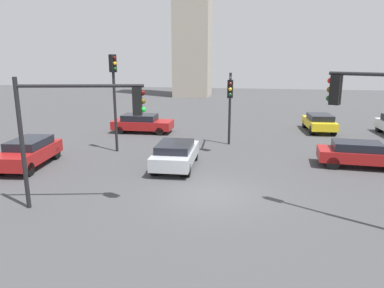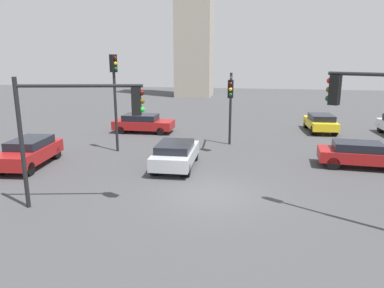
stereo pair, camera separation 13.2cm
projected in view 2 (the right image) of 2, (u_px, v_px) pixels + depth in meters
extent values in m
plane|color=#424244|center=(211.00, 195.00, 14.86)|extent=(105.46, 105.46, 0.00)
cylinder|color=black|center=(22.00, 145.00, 13.07)|extent=(0.16, 0.16, 4.88)
cylinder|color=black|center=(79.00, 86.00, 12.62)|extent=(4.41, 1.03, 0.12)
cube|color=black|center=(136.00, 101.00, 12.80)|extent=(0.38, 0.38, 1.00)
sphere|color=#4C0F0C|center=(142.00, 93.00, 12.74)|extent=(0.20, 0.20, 0.20)
sphere|color=#594714|center=(142.00, 101.00, 12.81)|extent=(0.20, 0.20, 0.20)
sphere|color=green|center=(142.00, 110.00, 12.88)|extent=(0.20, 0.20, 0.20)
cylinder|color=black|center=(230.00, 109.00, 22.94)|extent=(0.16, 0.16, 4.60)
cylinder|color=black|center=(231.00, 78.00, 21.11)|extent=(0.31, 2.79, 0.12)
cube|color=black|center=(231.00, 89.00, 20.13)|extent=(0.34, 0.34, 1.00)
sphere|color=#4C0F0C|center=(231.00, 84.00, 19.87)|extent=(0.20, 0.20, 0.20)
sphere|color=yellow|center=(231.00, 89.00, 19.94)|extent=(0.20, 0.20, 0.20)
sphere|color=#14471E|center=(230.00, 95.00, 20.01)|extent=(0.20, 0.20, 0.20)
cylinder|color=black|center=(115.00, 104.00, 21.12)|extent=(0.16, 0.16, 5.70)
cube|color=black|center=(113.00, 63.00, 20.56)|extent=(0.44, 0.44, 1.00)
sphere|color=#4C0F0C|center=(115.00, 58.00, 20.36)|extent=(0.20, 0.20, 0.20)
sphere|color=yellow|center=(115.00, 63.00, 20.43)|extent=(0.20, 0.20, 0.20)
sphere|color=#14471E|center=(116.00, 69.00, 20.50)|extent=(0.20, 0.20, 0.20)
cylinder|color=black|center=(374.00, 74.00, 11.20)|extent=(2.50, 1.48, 0.12)
cube|color=black|center=(335.00, 90.00, 12.04)|extent=(0.44, 0.44, 1.00)
sphere|color=red|center=(330.00, 81.00, 12.09)|extent=(0.20, 0.20, 0.20)
sphere|color=#594714|center=(329.00, 90.00, 12.17)|extent=(0.20, 0.20, 0.20)
sphere|color=#14471E|center=(328.00, 99.00, 12.24)|extent=(0.20, 0.20, 0.20)
cube|color=maroon|center=(361.00, 156.00, 18.41)|extent=(4.27, 1.96, 0.58)
cube|color=black|center=(358.00, 147.00, 18.35)|extent=(2.43, 1.65, 0.46)
cylinder|color=black|center=(330.00, 156.00, 19.47)|extent=(0.66, 0.35, 0.65)
cylinder|color=black|center=(333.00, 163.00, 18.14)|extent=(0.66, 0.35, 0.65)
cube|color=yellow|center=(320.00, 123.00, 27.34)|extent=(2.09, 4.12, 0.58)
cube|color=black|center=(321.00, 118.00, 27.04)|extent=(1.76, 2.34, 0.46)
cylinder|color=black|center=(306.00, 124.00, 28.81)|extent=(0.37, 0.72, 0.70)
cylinder|color=black|center=(326.00, 124.00, 28.64)|extent=(0.37, 0.72, 0.70)
cylinder|color=black|center=(314.00, 130.00, 26.18)|extent=(0.37, 0.72, 0.70)
cylinder|color=black|center=(335.00, 131.00, 26.01)|extent=(0.37, 0.72, 0.70)
cube|color=#ADB2B7|center=(176.00, 155.00, 18.44)|extent=(2.04, 4.23, 0.65)
cube|color=black|center=(175.00, 147.00, 18.13)|extent=(1.75, 2.39, 0.42)
cylinder|color=black|center=(167.00, 154.00, 19.99)|extent=(0.36, 0.65, 0.64)
cylinder|color=black|center=(195.00, 155.00, 19.77)|extent=(0.36, 0.65, 0.64)
cylinder|color=black|center=(154.00, 169.00, 17.27)|extent=(0.36, 0.65, 0.64)
cylinder|color=black|center=(186.00, 170.00, 17.05)|extent=(0.36, 0.65, 0.64)
cube|color=maroon|center=(144.00, 124.00, 27.06)|extent=(4.48, 2.00, 0.62)
cube|color=black|center=(141.00, 118.00, 26.97)|extent=(2.52, 1.73, 0.49)
cylinder|color=black|center=(166.00, 127.00, 27.65)|extent=(0.59, 0.35, 0.59)
cylinder|color=black|center=(161.00, 131.00, 26.15)|extent=(0.59, 0.35, 0.59)
cylinder|color=black|center=(128.00, 126.00, 28.12)|extent=(0.59, 0.35, 0.59)
cylinder|color=black|center=(121.00, 130.00, 26.62)|extent=(0.59, 0.35, 0.59)
cylinder|color=black|center=(381.00, 128.00, 27.09)|extent=(0.44, 0.69, 0.67)
cube|color=maroon|center=(29.00, 154.00, 18.60)|extent=(2.23, 4.51, 0.67)
cube|color=black|center=(30.00, 143.00, 18.69)|extent=(1.82, 2.59, 0.46)
cylinder|color=black|center=(28.00, 169.00, 17.19)|extent=(0.39, 0.69, 0.66)
cylinder|color=black|center=(56.00, 153.00, 20.06)|extent=(0.39, 0.69, 0.66)
cylinder|color=black|center=(31.00, 152.00, 20.17)|extent=(0.39, 0.69, 0.66)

